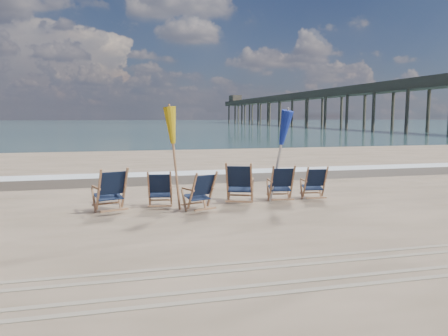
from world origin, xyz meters
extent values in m
plane|color=#345256|center=(0.00, 128.00, 0.00)|extent=(400.00, 400.00, 0.00)
cube|color=silver|center=(0.00, 8.30, 0.00)|extent=(200.00, 1.40, 0.01)
cube|color=#42362A|center=(0.00, 6.80, 0.00)|extent=(200.00, 2.60, 0.00)
cylinder|color=#A6714A|center=(-1.27, 1.86, 1.19)|extent=(0.06, 0.06, 2.39)
cone|color=gold|center=(-1.27, 1.86, 1.91)|extent=(0.30, 0.30, 0.85)
cylinder|color=#A5A5AD|center=(1.34, 1.97, 1.17)|extent=(0.06, 0.06, 2.35)
cone|color=navy|center=(1.34, 1.97, 1.87)|extent=(0.30, 0.30, 0.85)
camera|label=1|loc=(-2.62, -8.25, 2.18)|focal=35.00mm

